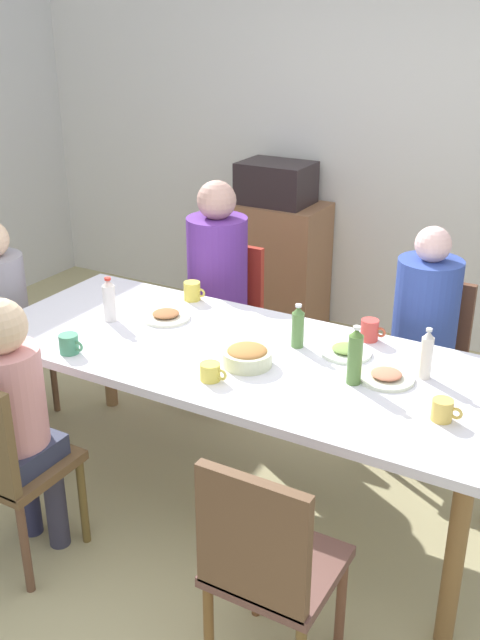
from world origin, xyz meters
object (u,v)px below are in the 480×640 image
at_px(person_4, 13,407).
at_px(cup_2, 443,410).
at_px(chair_1, 267,564).
at_px(bottle_2, 298,327).
at_px(chair_4, 1,460).
at_px(chair_3, 225,312).
at_px(cup_4, 192,291).
at_px(cup_0, 370,330).
at_px(cup_1, 211,372).
at_px(microwave, 276,183).
at_px(bottle_3, 426,355).
at_px(plate_2, 346,351).
at_px(dining_table, 240,366).
at_px(cup_3, 69,344).
at_px(bottle_1, 355,356).
at_px(person_0, 0,304).
at_px(bottle_0, 109,300).
at_px(person_3, 217,273).
at_px(bowl_0, 247,356).
at_px(plate_1, 386,377).
at_px(chair_2, 425,357).
at_px(plate_0, 166,316).
at_px(side_cabinet, 275,265).

xyz_separation_m(person_4, cup_2, (1.52, 0.64, 0.10)).
xyz_separation_m(chair_1, bottle_2, (-0.40, 1.04, 0.35)).
bearing_deg(chair_4, chair_3, 90.00).
bearing_deg(cup_4, cup_0, -0.97).
height_order(cup_1, cup_2, cup_2).
bearing_deg(microwave, bottle_3, -48.04).
bearing_deg(cup_0, cup_2, -47.86).
relative_size(plate_2, bottle_2, 1.10).
relative_size(dining_table, bottle_2, 11.75).
xyz_separation_m(person_4, cup_3, (-0.04, 0.39, 0.10)).
distance_m(cup_2, bottle_1, 0.41).
bearing_deg(cup_3, person_0, 155.54).
bearing_deg(person_0, bottle_0, -0.69).
distance_m(person_3, cup_4, 0.38).
xyz_separation_m(chair_3, bowl_0, (0.68, -0.96, 0.29)).
distance_m(chair_3, cup_2, 1.84).
xyz_separation_m(plate_2, cup_2, (0.52, -0.34, 0.03)).
xyz_separation_m(dining_table, cup_0, (0.45, 0.39, 0.12)).
height_order(plate_1, microwave, microwave).
xyz_separation_m(chair_1, bottle_0, (-1.30, 0.86, 0.36)).
height_order(cup_3, bottle_1, bottle_1).
xyz_separation_m(person_0, bottle_1, (2.01, -0.03, 0.19)).
xyz_separation_m(cup_1, microwave, (-0.84, 2.21, 0.24)).
height_order(dining_table, microwave, microwave).
xyz_separation_m(person_4, bottle_0, (-0.12, 0.76, 0.16)).
distance_m(chair_2, bottle_2, 0.87).
relative_size(person_0, chair_2, 1.28).
xyz_separation_m(chair_3, cup_1, (0.62, -1.16, 0.29)).
bearing_deg(bowl_0, cup_2, -2.53).
bearing_deg(person_4, plate_0, 83.67).
bearing_deg(cup_0, bowl_0, -126.29).
bearing_deg(cup_3, microwave, 94.29).
relative_size(chair_4, plate_1, 3.96).
bearing_deg(person_3, person_0, -138.57).
xyz_separation_m(chair_2, plate_0, (-1.08, -0.73, 0.27)).
height_order(person_3, bottle_3, person_3).
bearing_deg(chair_3, cup_2, -33.34).
xyz_separation_m(person_0, microwave, (0.66, 1.92, 0.35)).
xyz_separation_m(person_0, cup_2, (2.40, -0.14, 0.11)).
relative_size(cup_3, cup_4, 1.00).
bearing_deg(person_4, chair_1, -4.44).
xyz_separation_m(person_4, cup_1, (0.62, 0.48, 0.10)).
xyz_separation_m(chair_3, bottle_1, (1.13, -0.89, 0.37)).
relative_size(cup_2, cup_4, 0.95).
distance_m(bottle_1, bottle_2, 0.40).
bearing_deg(bottle_2, microwave, 119.89).
relative_size(person_0, bottle_2, 5.69).
xyz_separation_m(person_0, side_cabinet, (0.66, 1.92, -0.24)).
bearing_deg(chair_2, cup_1, -116.01).
distance_m(chair_4, cup_3, 0.57).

